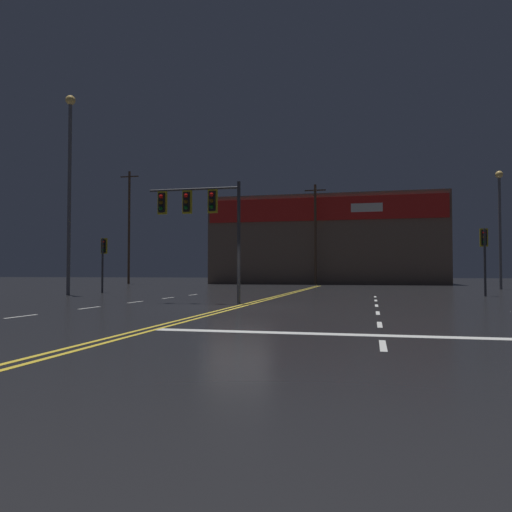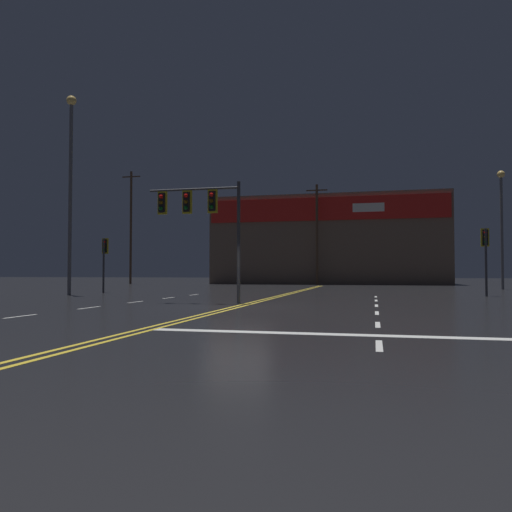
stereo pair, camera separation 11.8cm
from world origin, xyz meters
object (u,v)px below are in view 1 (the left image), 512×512
Objects in this scene: traffic_signal_corner_northeast at (484,246)px; streetlight_near_right at (70,170)px; streetlight_near_left at (500,213)px; traffic_signal_median at (199,209)px; traffic_signal_corner_northwest at (103,253)px.

streetlight_near_right is (-22.75, -4.00, 4.41)m from traffic_signal_corner_northeast.
streetlight_near_left is 30.80m from streetlight_near_right.
traffic_signal_median is 11.44m from streetlight_near_right.
traffic_signal_corner_northwest is 0.30× the size of streetlight_near_right.
traffic_signal_median reaches higher than traffic_signal_corner_northeast.
traffic_signal_corner_northeast is 0.41× the size of streetlight_near_left.
traffic_signal_median is at bearing -128.24° from streetlight_near_left.
traffic_signal_median is 0.44× the size of streetlight_near_right.
traffic_signal_median is 0.56× the size of streetlight_near_left.
streetlight_near_right is at bearing -170.02° from traffic_signal_corner_northeast.
streetlight_near_right is at bearing 151.50° from traffic_signal_median.
traffic_signal_corner_northwest is 22.58m from traffic_signal_corner_northeast.
traffic_signal_median is 16.08m from traffic_signal_corner_northeast.
traffic_signal_corner_northwest is at bearing 87.07° from streetlight_near_right.
streetlight_near_right reaches higher than streetlight_near_left.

